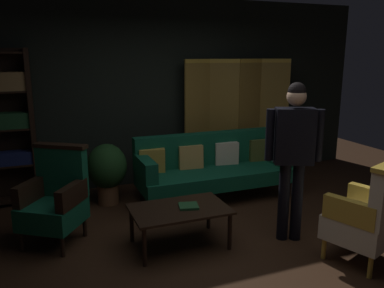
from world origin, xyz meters
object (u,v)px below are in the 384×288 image
coffee_table (180,212)px  book_green_cloth (189,206)px  folding_screen (237,117)px  armchair_gilt_accent (368,215)px  potted_plant (107,169)px  velvet_couch (211,165)px  armchair_wing_left (55,198)px  standing_figure (293,148)px

coffee_table → book_green_cloth: book_green_cloth is taller
coffee_table → book_green_cloth: bearing=-8.7°
folding_screen → coffee_table: folding_screen is taller
armchair_gilt_accent → potted_plant: 3.20m
velvet_couch → book_green_cloth: size_ratio=10.70×
armchair_wing_left → folding_screen: bearing=24.9°
velvet_couch → armchair_wing_left: (-2.10, -0.64, 0.03)m
standing_figure → potted_plant: size_ratio=2.07×
standing_figure → potted_plant: standing_figure is taller
armchair_wing_left → potted_plant: (0.69, 0.90, -0.02)m
armchair_gilt_accent → potted_plant: size_ratio=1.27×
coffee_table → book_green_cloth: size_ratio=5.05×
folding_screen → armchair_wing_left: size_ratio=1.83×
folding_screen → armchair_gilt_accent: (-0.09, -2.87, -0.50)m
velvet_couch → coffee_table: size_ratio=2.12×
standing_figure → coffee_table: bearing=165.9°
armchair_wing_left → potted_plant: size_ratio=1.27×
standing_figure → book_green_cloth: bearing=165.4°
armchair_gilt_accent → book_green_cloth: size_ratio=5.25×
folding_screen → armchair_wing_left: bearing=-155.1°
armchair_gilt_accent → armchair_wing_left: (-2.74, 1.55, 0.00)m
folding_screen → coffee_table: bearing=-131.0°
armchair_wing_left → standing_figure: 2.56m
velvet_couch → armchair_wing_left: size_ratio=2.04×
folding_screen → book_green_cloth: 2.52m
potted_plant → coffee_table: bearing=-71.3°
armchair_wing_left → standing_figure: standing_figure is taller
velvet_couch → potted_plant: (-1.41, 0.26, 0.02)m
armchair_gilt_accent → armchair_wing_left: bearing=150.5°
coffee_table → standing_figure: standing_figure is taller
armchair_wing_left → book_green_cloth: size_ratio=5.25×
coffee_table → potted_plant: potted_plant is taller
armchair_gilt_accent → standing_figure: (-0.39, 0.69, 0.54)m
potted_plant → book_green_cloth: (0.59, -1.49, -0.04)m
folding_screen → armchair_wing_left: (-2.83, -1.32, -0.50)m
armchair_gilt_accent → book_green_cloth: 1.75m
coffee_table → potted_plant: 1.56m
armchair_wing_left → book_green_cloth: 1.42m
armchair_wing_left → armchair_gilt_accent: bearing=-29.5°
velvet_couch → standing_figure: standing_figure is taller
coffee_table → book_green_cloth: 0.11m
velvet_couch → armchair_gilt_accent: 2.28m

